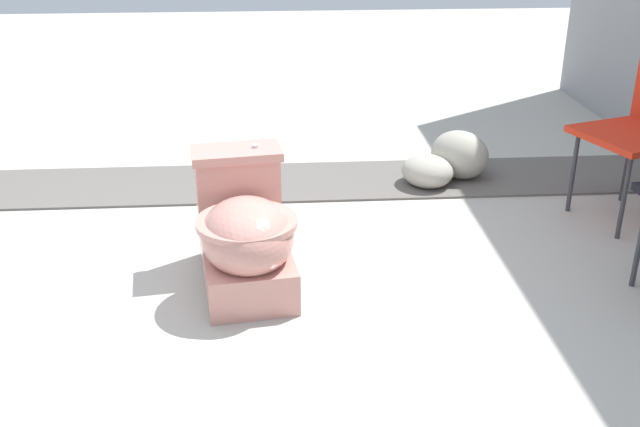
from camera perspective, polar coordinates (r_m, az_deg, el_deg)
ground_plane at (r=3.04m, az=-9.10°, el=-5.90°), size 14.00×14.00×0.00m
gravel_strip at (r=4.07m, az=-0.85°, el=2.47°), size 0.56×8.00×0.01m
toilet at (r=2.98m, az=-5.75°, el=-1.59°), size 0.68×0.46×0.52m
boulder_near at (r=4.17m, az=10.60°, el=4.42°), size 0.43×0.42×0.26m
boulder_far at (r=4.04m, az=8.18°, el=3.22°), size 0.38×0.37×0.17m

